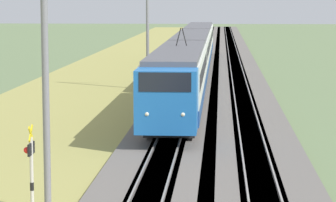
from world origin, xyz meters
The scene contains 9 objects.
ballast_main centered at (50.00, 0.00, 0.15)m, with size 240.00×4.40×0.30m.
ballast_adjacent centered at (50.00, -3.83, 0.15)m, with size 240.00×4.40×0.30m.
track_main centered at (50.00, 0.00, 0.16)m, with size 240.00×1.57×0.45m.
track_adjacent centered at (50.00, -3.83, 0.16)m, with size 240.00×1.57×0.45m.
grass_verge centered at (50.00, 7.12, 0.06)m, with size 240.00×12.16×0.12m.
passenger_train centered at (47.09, 0.00, 2.40)m, with size 63.39×2.84×5.11m.
crossing_signal_aux centered at (4.68, 3.30, 1.88)m, with size 0.70×0.23×3.10m.
catenary_mast_near centered at (5.84, 3.00, 4.40)m, with size 0.22×2.56×8.52m.
catenary_mast_mid centered at (40.36, 3.00, 4.58)m, with size 0.22×2.56×8.87m.
Camera 1 is at (-18.39, -2.36, 6.84)m, focal length 85.00 mm.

